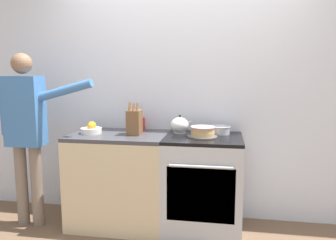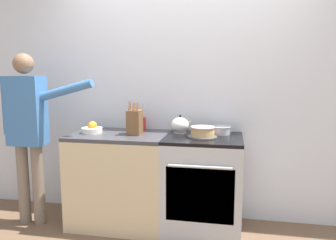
# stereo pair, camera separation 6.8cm
# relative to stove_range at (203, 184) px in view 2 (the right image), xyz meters

# --- Properties ---
(wall_back) EXTENTS (8.00, 0.04, 2.60)m
(wall_back) POSITION_rel_stove_range_xyz_m (-0.23, 0.34, 0.85)
(wall_back) COLOR silver
(wall_back) RESTS_ON ground_plane
(counter_cabinet) EXTENTS (0.91, 0.63, 0.90)m
(counter_cabinet) POSITION_rel_stove_range_xyz_m (-0.81, 0.00, -0.00)
(counter_cabinet) COLOR beige
(counter_cabinet) RESTS_ON ground_plane
(stove_range) EXTENTS (0.71, 0.66, 0.90)m
(stove_range) POSITION_rel_stove_range_xyz_m (0.00, 0.00, 0.00)
(stove_range) COLOR #B7BABF
(stove_range) RESTS_ON ground_plane
(layer_cake) EXTENTS (0.27, 0.27, 0.10)m
(layer_cake) POSITION_rel_stove_range_xyz_m (-0.01, -0.03, 0.50)
(layer_cake) COLOR #4C4C51
(layer_cake) RESTS_ON stove_range
(tea_kettle) EXTENTS (0.22, 0.18, 0.18)m
(tea_kettle) POSITION_rel_stove_range_xyz_m (-0.24, 0.16, 0.53)
(tea_kettle) COLOR white
(tea_kettle) RESTS_ON stove_range
(mixing_bowl) EXTENTS (0.20, 0.20, 0.08)m
(mixing_bowl) POSITION_rel_stove_range_xyz_m (0.15, 0.16, 0.49)
(mixing_bowl) COLOR #B7BABF
(mixing_bowl) RESTS_ON stove_range
(knife_block) EXTENTS (0.12, 0.15, 0.32)m
(knife_block) POSITION_rel_stove_range_xyz_m (-0.65, -0.01, 0.57)
(knife_block) COLOR brown
(knife_block) RESTS_ON counter_cabinet
(utensil_crock) EXTENTS (0.10, 0.10, 0.29)m
(utensil_crock) POSITION_rel_stove_range_xyz_m (-0.66, 0.23, 0.52)
(utensil_crock) COLOR red
(utensil_crock) RESTS_ON counter_cabinet
(fruit_bowl) EXTENTS (0.20, 0.20, 0.12)m
(fruit_bowl) POSITION_rel_stove_range_xyz_m (-1.07, -0.02, 0.49)
(fruit_bowl) COLOR silver
(fruit_bowl) RESTS_ON counter_cabinet
(person_baker) EXTENTS (0.93, 0.20, 1.66)m
(person_baker) POSITION_rel_stove_range_xyz_m (-1.66, -0.17, 0.54)
(person_baker) COLOR #7A6B5B
(person_baker) RESTS_ON ground_plane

